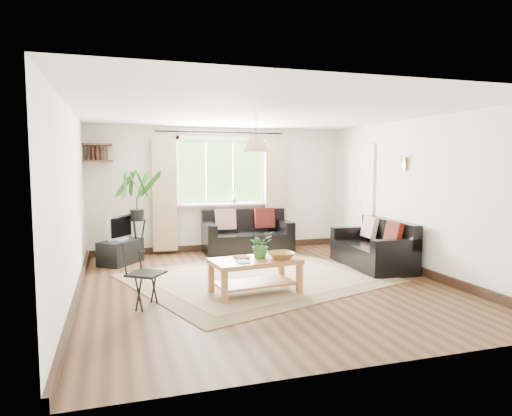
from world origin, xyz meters
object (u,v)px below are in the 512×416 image
object	(u,v)px
coffee_table	(255,276)
tv_stand	(121,252)
palm_stand	(137,216)
sofa_right	(372,245)
sofa_back	(247,233)
folding_chair	(146,275)

from	to	relation	value
coffee_table	tv_stand	bearing A→B (deg)	124.45
palm_stand	sofa_right	bearing A→B (deg)	-23.56
tv_stand	palm_stand	size ratio (longest dim) A/B	0.47
palm_stand	tv_stand	bearing A→B (deg)	-158.18
palm_stand	sofa_back	bearing A→B (deg)	4.29
palm_stand	folding_chair	size ratio (longest dim) A/B	2.03
coffee_table	tv_stand	world-z (taller)	coffee_table
sofa_right	palm_stand	bearing A→B (deg)	-111.48
sofa_back	palm_stand	size ratio (longest dim) A/B	1.03
sofa_back	palm_stand	bearing A→B (deg)	-173.63
tv_stand	palm_stand	bearing A→B (deg)	-30.04
coffee_table	folding_chair	size ratio (longest dim) A/B	1.44
sofa_right	folding_chair	xyz separation A→B (m)	(-3.70, -1.08, 0.02)
sofa_back	coffee_table	xyz separation A→B (m)	(-0.68, -2.68, -0.16)
sofa_back	tv_stand	bearing A→B (deg)	-171.30
coffee_table	palm_stand	xyz separation A→B (m)	(-1.36, 2.53, 0.57)
sofa_right	tv_stand	xyz separation A→B (m)	(-3.96, 1.48, -0.17)
sofa_right	palm_stand	xyz separation A→B (m)	(-3.67, 1.60, 0.43)
sofa_right	palm_stand	world-z (taller)	palm_stand
sofa_back	palm_stand	distance (m)	2.08
sofa_right	tv_stand	bearing A→B (deg)	-108.43
palm_stand	coffee_table	bearing A→B (deg)	-61.73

